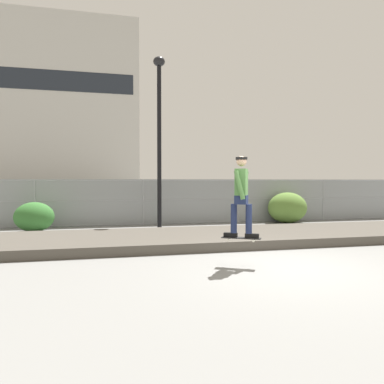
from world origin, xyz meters
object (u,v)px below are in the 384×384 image
parked_car_near (62,201)px  parked_car_far (264,198)px  shrub_left (34,217)px  skater (241,192)px  skateboard (241,238)px  street_lamp (159,121)px  parked_car_mid (170,200)px  shrub_center (287,208)px

parked_car_near → parked_car_far: same height
parked_car_near → shrub_left: (-0.33, -4.82, -0.32)m
skater → parked_car_near: bearing=113.2°
skateboard → street_lamp: size_ratio=0.12×
street_lamp → shrub_left: bearing=-179.4°
skateboard → parked_car_mid: (0.37, 11.01, 0.24)m
street_lamp → shrub_left: size_ratio=4.78×
skater → shrub_left: bearing=128.5°
parked_car_near → parked_car_far: size_ratio=0.99×
street_lamp → parked_car_near: size_ratio=1.43×
parked_car_near → shrub_left: 4.84m
parked_car_far → skateboard: bearing=-116.5°
skateboard → parked_car_mid: size_ratio=0.18×
parked_car_near → shrub_center: (9.61, -4.34, -0.19)m
skater → shrub_center: skater is taller
parked_car_far → shrub_left: size_ratio=3.37×
parked_car_near → shrub_left: bearing=-94.0°
street_lamp → parked_car_mid: size_ratio=1.42×
street_lamp → parked_car_mid: 5.58m
skater → shrub_center: (4.75, 7.01, -0.90)m
skateboard → street_lamp: street_lamp is taller
parked_car_mid → parked_car_far: (5.36, 0.48, 0.00)m
parked_car_mid → shrub_center: 5.94m
skateboard → skater: skater is taller
parked_car_far → shrub_center: parked_car_far is taller
street_lamp → parked_car_mid: bearing=75.5°
skateboard → shrub_center: shrub_center is taller
parked_car_mid → parked_car_far: 5.38m
parked_car_mid → skater: bearing=-91.9°
skater → street_lamp: bearing=96.7°
skateboard → shrub_left: (-5.19, 6.53, -0.07)m
skateboard → parked_car_near: parked_car_near is taller
skater → street_lamp: size_ratio=0.26×
shrub_center → parked_car_mid: bearing=137.7°
skater → parked_car_far: 12.85m
skateboard → parked_car_near: 12.35m
skateboard → shrub_center: size_ratio=0.47×
shrub_center → shrub_left: bearing=-177.2°
parked_car_mid → shrub_left: size_ratio=3.37×
skater → shrub_left: skater is taller
skateboard → shrub_left: bearing=128.5°
parked_car_mid → parked_car_near: bearing=176.2°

